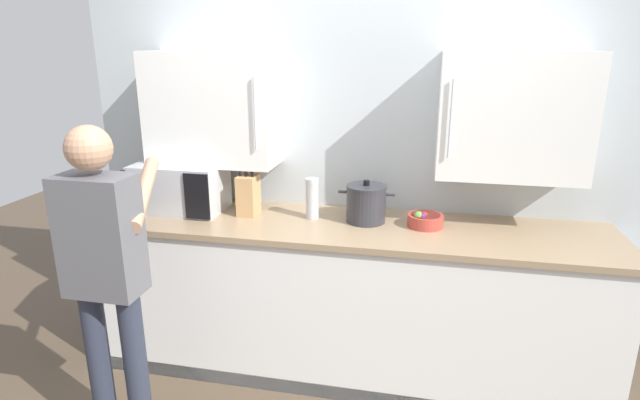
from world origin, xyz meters
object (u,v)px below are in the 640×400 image
at_px(fruit_bowl, 425,220).
at_px(person_figure, 105,266).
at_px(thermos_flask, 312,198).
at_px(microwave_oven, 175,187).
at_px(knife_block, 248,195).
at_px(stock_pot, 366,203).

bearing_deg(fruit_bowl, person_figure, -147.98).
bearing_deg(thermos_flask, microwave_oven, -178.33).
xyz_separation_m(knife_block, stock_pot, (0.72, 0.01, -0.01)).
distance_m(fruit_bowl, person_figure, 1.69).
relative_size(fruit_bowl, thermos_flask, 0.83).
xyz_separation_m(fruit_bowl, knife_block, (-1.06, 0.01, 0.08)).
distance_m(stock_pot, person_figure, 1.43).
xyz_separation_m(fruit_bowl, stock_pot, (-0.34, 0.02, 0.07)).
relative_size(microwave_oven, fruit_bowl, 3.52).
bearing_deg(fruit_bowl, thermos_flask, 178.93).
distance_m(microwave_oven, person_figure, 0.90).
height_order(fruit_bowl, person_figure, person_figure).
bearing_deg(stock_pot, fruit_bowl, -3.19).
height_order(microwave_oven, thermos_flask, microwave_oven).
bearing_deg(person_figure, stock_pot, 39.97).
bearing_deg(microwave_oven, stock_pot, 1.54).
height_order(stock_pot, person_figure, person_figure).
distance_m(thermos_flask, knife_block, 0.40).
xyz_separation_m(thermos_flask, knife_block, (-0.40, -0.01, 0.00)).
height_order(fruit_bowl, thermos_flask, thermos_flask).
height_order(thermos_flask, knife_block, knife_block).
relative_size(microwave_oven, thermos_flask, 2.91).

